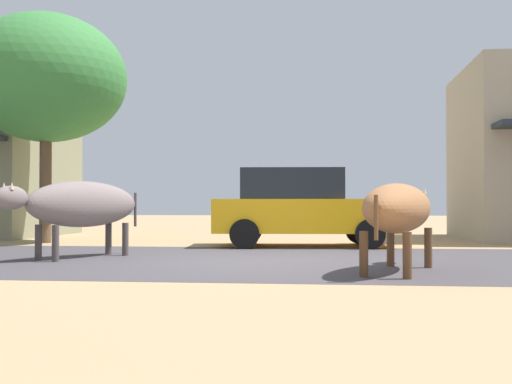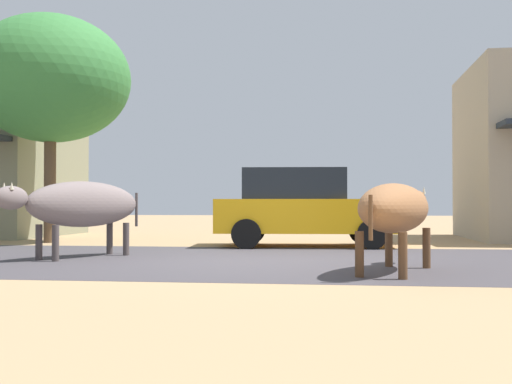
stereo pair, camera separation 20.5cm
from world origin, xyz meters
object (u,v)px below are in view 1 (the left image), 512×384
object	(u,v)px
cow_near_brown	(81,205)
cow_far_dark	(399,209)
roadside_tree	(46,79)
parked_hatchback_car	(301,207)

from	to	relation	value
cow_near_brown	cow_far_dark	world-z (taller)	cow_near_brown
cow_near_brown	cow_far_dark	bearing A→B (deg)	-17.52
roadside_tree	cow_near_brown	world-z (taller)	roadside_tree
parked_hatchback_car	cow_far_dark	xyz separation A→B (m)	(1.49, -5.01, -0.01)
roadside_tree	parked_hatchback_car	distance (m)	6.64
parked_hatchback_car	cow_near_brown	world-z (taller)	parked_hatchback_car
roadside_tree	cow_near_brown	size ratio (longest dim) A/B	2.01
cow_far_dark	parked_hatchback_car	bearing A→B (deg)	106.53
cow_near_brown	parked_hatchback_car	bearing A→B (deg)	44.20
roadside_tree	parked_hatchback_car	size ratio (longest dim) A/B	1.34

